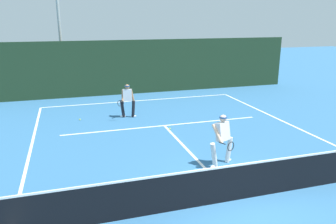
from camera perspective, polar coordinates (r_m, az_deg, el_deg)
ground_plane at (r=9.06m, az=11.54°, el=-14.65°), size 80.00×80.00×0.00m
court_line_baseline_far at (r=19.10m, az=-4.78°, el=1.98°), size 10.79×0.10×0.01m
court_line_service at (r=14.58m, az=-0.65°, el=-2.34°), size 8.80×0.10×0.01m
court_line_centre at (r=11.65m, az=4.02°, el=-7.18°), size 0.10×6.40×0.01m
tennis_net at (r=8.81m, az=11.73°, el=-11.73°), size 11.82×0.09×1.06m
player_near at (r=10.59m, az=9.36°, el=-4.39°), size 0.98×0.98×1.68m
player_far at (r=15.71m, az=-7.00°, el=2.17°), size 0.95×0.83×1.60m
tennis_ball at (r=14.06m, az=0.32°, el=-2.91°), size 0.07×0.07×0.07m
tennis_ball_extra at (r=15.88m, az=-14.94°, el=-1.25°), size 0.07×0.07×0.07m
back_fence_windscreen at (r=20.69m, az=-6.09°, el=7.69°), size 21.04×0.12×3.32m
light_pole at (r=21.69m, az=-18.28°, el=14.59°), size 0.55×0.44×7.09m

